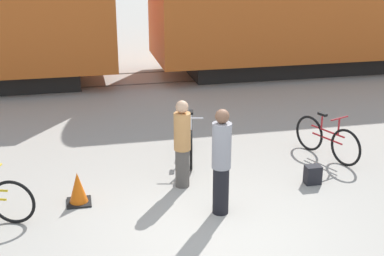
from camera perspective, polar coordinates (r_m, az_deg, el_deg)
ground_plane at (r=8.17m, az=2.04°, el=-10.87°), size 80.00×80.00×0.00m
rail_near at (r=16.15m, az=-5.67°, el=4.68°), size 39.79×0.07×0.01m
rail_far at (r=17.53m, az=-6.25°, el=5.85°), size 39.79×0.07×0.01m
bicycle_silver at (r=10.52m, az=-0.09°, el=-1.21°), size 0.51×1.79×0.96m
bicycle_maroon at (r=10.91m, az=14.20°, el=-1.16°), size 0.66×1.60×0.91m
person_in_tan at (r=9.20m, az=-1.05°, el=-1.67°), size 0.29×0.29×1.58m
person_in_grey at (r=8.28m, az=3.15°, el=-3.60°), size 0.30×0.30×1.73m
backpack at (r=9.78m, az=12.75°, el=-4.88°), size 0.28×0.20×0.34m
traffic_cone at (r=9.02m, az=-12.06°, el=-6.40°), size 0.40×0.40×0.55m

